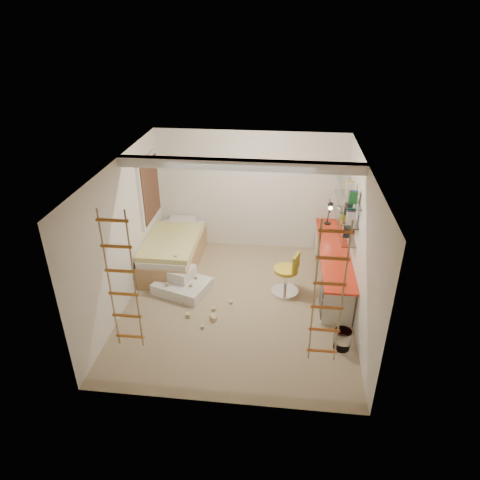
# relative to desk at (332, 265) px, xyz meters

# --- Properties ---
(floor) EXTENTS (4.50, 4.50, 0.00)m
(floor) POSITION_rel_desk_xyz_m (-1.72, -0.86, -0.40)
(floor) COLOR #937F5F
(floor) RESTS_ON ground
(ceiling_beam) EXTENTS (4.00, 0.18, 0.16)m
(ceiling_beam) POSITION_rel_desk_xyz_m (-1.72, -0.56, 2.12)
(ceiling_beam) COLOR white
(ceiling_beam) RESTS_ON ceiling
(window_frame) EXTENTS (0.06, 1.15, 1.35)m
(window_frame) POSITION_rel_desk_xyz_m (-3.69, 0.64, 1.15)
(window_frame) COLOR white
(window_frame) RESTS_ON wall_left
(window_blind) EXTENTS (0.02, 1.00, 1.20)m
(window_blind) POSITION_rel_desk_xyz_m (-3.65, 0.64, 1.15)
(window_blind) COLOR #4C2D1E
(window_blind) RESTS_ON window_frame
(rope_ladder_left) EXTENTS (0.41, 0.04, 2.13)m
(rope_ladder_left) POSITION_rel_desk_xyz_m (-3.07, -2.61, 1.11)
(rope_ladder_left) COLOR #C57A21
(rope_ladder_left) RESTS_ON ceiling
(rope_ladder_right) EXTENTS (0.41, 0.04, 2.13)m
(rope_ladder_right) POSITION_rel_desk_xyz_m (-0.37, -2.61, 1.11)
(rope_ladder_right) COLOR #C05A20
(rope_ladder_right) RESTS_ON ceiling
(waste_bin) EXTENTS (0.27, 0.27, 0.33)m
(waste_bin) POSITION_rel_desk_xyz_m (0.03, -1.83, -0.24)
(waste_bin) COLOR white
(waste_bin) RESTS_ON floor
(desk) EXTENTS (0.56, 2.80, 0.75)m
(desk) POSITION_rel_desk_xyz_m (0.00, 0.00, 0.00)
(desk) COLOR red
(desk) RESTS_ON floor
(shelves) EXTENTS (0.25, 1.80, 0.71)m
(shelves) POSITION_rel_desk_xyz_m (0.15, 0.27, 1.10)
(shelves) COLOR white
(shelves) RESTS_ON wall_right
(bed) EXTENTS (1.02, 2.00, 0.69)m
(bed) POSITION_rel_desk_xyz_m (-3.20, 0.36, -0.07)
(bed) COLOR #AD7F51
(bed) RESTS_ON floor
(task_lamp) EXTENTS (0.14, 0.36, 0.57)m
(task_lamp) POSITION_rel_desk_xyz_m (-0.05, 0.96, 0.73)
(task_lamp) COLOR black
(task_lamp) RESTS_ON desk
(swivel_chair) EXTENTS (0.64, 0.64, 0.87)m
(swivel_chair) POSITION_rel_desk_xyz_m (-0.86, -0.43, -0.08)
(swivel_chair) COLOR gold
(swivel_chair) RESTS_ON floor
(play_platform) EXTENTS (1.14, 1.00, 0.42)m
(play_platform) POSITION_rel_desk_xyz_m (-2.84, -0.54, -0.24)
(play_platform) COLOR silver
(play_platform) RESTS_ON floor
(toy_blocks) EXTENTS (1.26, 1.28, 0.69)m
(toy_blocks) POSITION_rel_desk_xyz_m (-2.51, -0.91, -0.19)
(toy_blocks) COLOR #CCB284
(toy_blocks) RESTS_ON floor
(books) EXTENTS (0.14, 0.64, 0.92)m
(books) POSITION_rel_desk_xyz_m (0.15, 0.27, 1.20)
(books) COLOR #262626
(books) RESTS_ON shelves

